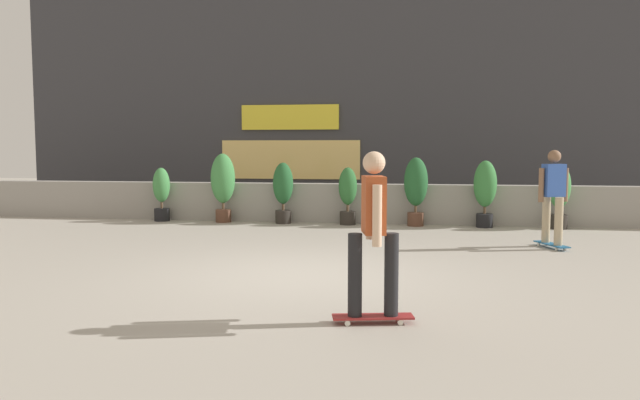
{
  "coord_description": "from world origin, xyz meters",
  "views": [
    {
      "loc": [
        1.52,
        -8.08,
        1.73
      ],
      "look_at": [
        0.0,
        1.5,
        0.9
      ],
      "focal_mm": 34.22,
      "sensor_mm": 36.0,
      "label": 1
    }
  ],
  "objects_px": {
    "potted_plant_0": "(161,192)",
    "potted_plant_3": "(348,193)",
    "potted_plant_6": "(559,192)",
    "skater_foreground": "(553,194)",
    "potted_plant_4": "(416,186)",
    "potted_plant_2": "(283,189)",
    "potted_plant_5": "(485,189)",
    "skater_by_wall_right": "(374,229)",
    "potted_plant_1": "(223,182)"
  },
  "relations": [
    {
      "from": "potted_plant_4",
      "to": "potted_plant_6",
      "type": "bearing_deg",
      "value": 0.0
    },
    {
      "from": "potted_plant_3",
      "to": "skater_foreground",
      "type": "height_order",
      "value": "skater_foreground"
    },
    {
      "from": "potted_plant_0",
      "to": "potted_plant_1",
      "type": "distance_m",
      "value": 1.54
    },
    {
      "from": "potted_plant_1",
      "to": "potted_plant_5",
      "type": "bearing_deg",
      "value": 0.0
    },
    {
      "from": "skater_foreground",
      "to": "skater_by_wall_right",
      "type": "distance_m",
      "value": 5.73
    },
    {
      "from": "potted_plant_3",
      "to": "potted_plant_5",
      "type": "bearing_deg",
      "value": -0.0
    },
    {
      "from": "skater_by_wall_right",
      "to": "potted_plant_6",
      "type": "bearing_deg",
      "value": 66.03
    },
    {
      "from": "potted_plant_0",
      "to": "potted_plant_6",
      "type": "relative_size",
      "value": 0.91
    },
    {
      "from": "potted_plant_0",
      "to": "potted_plant_4",
      "type": "xyz_separation_m",
      "value": [
        5.96,
        -0.0,
        0.2
      ]
    },
    {
      "from": "potted_plant_1",
      "to": "potted_plant_5",
      "type": "height_order",
      "value": "potted_plant_1"
    },
    {
      "from": "potted_plant_4",
      "to": "potted_plant_2",
      "type": "bearing_deg",
      "value": 180.0
    },
    {
      "from": "potted_plant_6",
      "to": "skater_foreground",
      "type": "xyz_separation_m",
      "value": [
        -0.7,
        -2.68,
        0.15
      ]
    },
    {
      "from": "potted_plant_1",
      "to": "skater_foreground",
      "type": "xyz_separation_m",
      "value": [
        6.78,
        -2.68,
        0.0
      ]
    },
    {
      "from": "potted_plant_3",
      "to": "skater_foreground",
      "type": "relative_size",
      "value": 0.76
    },
    {
      "from": "potted_plant_0",
      "to": "potted_plant_4",
      "type": "bearing_deg",
      "value": -0.0
    },
    {
      "from": "potted_plant_0",
      "to": "skater_foreground",
      "type": "height_order",
      "value": "skater_foreground"
    },
    {
      "from": "potted_plant_5",
      "to": "skater_by_wall_right",
      "type": "xyz_separation_m",
      "value": [
        -1.89,
        -7.72,
        0.1
      ]
    },
    {
      "from": "potted_plant_5",
      "to": "skater_by_wall_right",
      "type": "relative_size",
      "value": 0.86
    },
    {
      "from": "potted_plant_1",
      "to": "potted_plant_3",
      "type": "height_order",
      "value": "potted_plant_1"
    },
    {
      "from": "potted_plant_2",
      "to": "skater_by_wall_right",
      "type": "height_order",
      "value": "skater_by_wall_right"
    },
    {
      "from": "potted_plant_3",
      "to": "skater_foreground",
      "type": "distance_m",
      "value": 4.7
    },
    {
      "from": "potted_plant_2",
      "to": "potted_plant_4",
      "type": "bearing_deg",
      "value": -0.0
    },
    {
      "from": "potted_plant_3",
      "to": "skater_by_wall_right",
      "type": "xyz_separation_m",
      "value": [
        1.12,
        -7.72,
        0.22
      ]
    },
    {
      "from": "potted_plant_3",
      "to": "skater_by_wall_right",
      "type": "distance_m",
      "value": 7.8
    },
    {
      "from": "potted_plant_1",
      "to": "skater_by_wall_right",
      "type": "relative_size",
      "value": 0.94
    },
    {
      "from": "potted_plant_2",
      "to": "potted_plant_4",
      "type": "relative_size",
      "value": 0.92
    },
    {
      "from": "skater_by_wall_right",
      "to": "potted_plant_1",
      "type": "bearing_deg",
      "value": 117.66
    },
    {
      "from": "potted_plant_5",
      "to": "potted_plant_2",
      "type": "bearing_deg",
      "value": 180.0
    },
    {
      "from": "potted_plant_3",
      "to": "skater_foreground",
      "type": "xyz_separation_m",
      "value": [
        3.86,
        -2.68,
        0.22
      ]
    },
    {
      "from": "potted_plant_0",
      "to": "potted_plant_4",
      "type": "distance_m",
      "value": 5.96
    },
    {
      "from": "potted_plant_5",
      "to": "potted_plant_6",
      "type": "xyz_separation_m",
      "value": [
        1.55,
        0.0,
        -0.05
      ]
    },
    {
      "from": "potted_plant_2",
      "to": "potted_plant_6",
      "type": "xyz_separation_m",
      "value": [
        6.05,
        0.0,
        -0.01
      ]
    },
    {
      "from": "potted_plant_0",
      "to": "potted_plant_5",
      "type": "xyz_separation_m",
      "value": [
        7.45,
        -0.0,
        0.15
      ]
    },
    {
      "from": "potted_plant_0",
      "to": "potted_plant_4",
      "type": "height_order",
      "value": "potted_plant_4"
    },
    {
      "from": "skater_foreground",
      "to": "potted_plant_0",
      "type": "bearing_deg",
      "value": 162.11
    },
    {
      "from": "potted_plant_3",
      "to": "potted_plant_6",
      "type": "relative_size",
      "value": 0.94
    },
    {
      "from": "potted_plant_3",
      "to": "potted_plant_5",
      "type": "height_order",
      "value": "potted_plant_5"
    },
    {
      "from": "potted_plant_0",
      "to": "potted_plant_5",
      "type": "bearing_deg",
      "value": -0.0
    },
    {
      "from": "potted_plant_5",
      "to": "skater_by_wall_right",
      "type": "height_order",
      "value": "skater_by_wall_right"
    },
    {
      "from": "potted_plant_2",
      "to": "potted_plant_3",
      "type": "bearing_deg",
      "value": 0.0
    },
    {
      "from": "potted_plant_0",
      "to": "potted_plant_3",
      "type": "xyz_separation_m",
      "value": [
        4.44,
        0.0,
        0.03
      ]
    },
    {
      "from": "potted_plant_4",
      "to": "skater_foreground",
      "type": "relative_size",
      "value": 0.9
    },
    {
      "from": "potted_plant_4",
      "to": "potted_plant_5",
      "type": "relative_size",
      "value": 1.04
    },
    {
      "from": "potted_plant_6",
      "to": "skater_by_wall_right",
      "type": "height_order",
      "value": "skater_by_wall_right"
    },
    {
      "from": "potted_plant_0",
      "to": "potted_plant_1",
      "type": "bearing_deg",
      "value": -0.0
    },
    {
      "from": "skater_foreground",
      "to": "potted_plant_6",
      "type": "bearing_deg",
      "value": 75.43
    },
    {
      "from": "potted_plant_4",
      "to": "skater_foreground",
      "type": "distance_m",
      "value": 3.56
    },
    {
      "from": "potted_plant_4",
      "to": "potted_plant_6",
      "type": "xyz_separation_m",
      "value": [
        3.04,
        0.0,
        -0.1
      ]
    },
    {
      "from": "potted_plant_4",
      "to": "potted_plant_6",
      "type": "distance_m",
      "value": 3.04
    },
    {
      "from": "potted_plant_3",
      "to": "potted_plant_5",
      "type": "relative_size",
      "value": 0.89
    }
  ]
}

